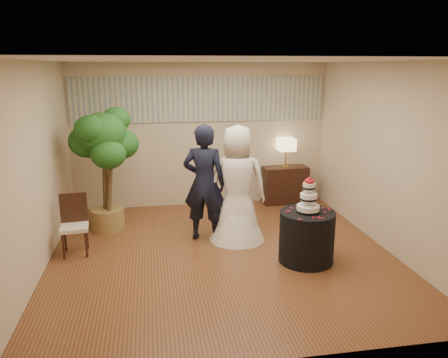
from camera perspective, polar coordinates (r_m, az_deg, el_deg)
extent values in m
cube|color=brown|center=(6.63, -0.27, -9.73)|extent=(5.00, 5.00, 0.00)
cube|color=white|center=(6.04, -0.31, 15.27)|extent=(5.00, 5.00, 0.00)
cube|color=beige|center=(8.62, -3.02, 5.69)|extent=(5.00, 0.06, 2.80)
cube|color=beige|center=(3.83, 5.87, -5.73)|extent=(5.00, 0.06, 2.80)
cube|color=beige|center=(6.29, -23.38, 1.18)|extent=(0.06, 5.00, 2.80)
cube|color=beige|center=(7.03, 20.28, 2.78)|extent=(0.06, 5.00, 2.80)
cube|color=#A8AE9D|center=(8.52, -3.07, 10.32)|extent=(4.90, 0.02, 0.85)
imported|color=black|center=(6.88, -2.57, -0.53)|extent=(0.79, 0.65, 1.87)
imported|color=white|center=(6.87, 1.75, -0.60)|extent=(1.04, 1.03, 1.86)
cylinder|color=black|center=(6.37, 10.73, -7.42)|extent=(0.85, 0.85, 0.74)
cube|color=black|center=(8.99, 7.94, -0.75)|extent=(0.92, 0.44, 0.75)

